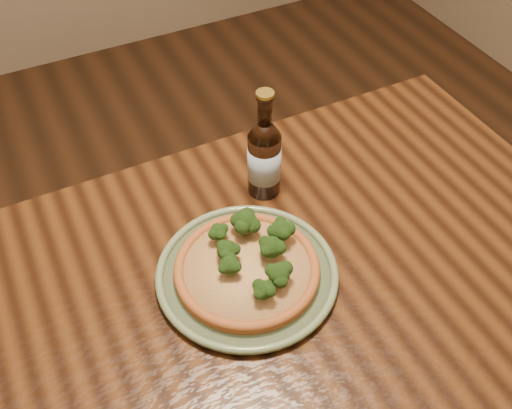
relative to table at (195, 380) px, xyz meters
name	(u,v)px	position (x,y,z in m)	size (l,w,h in m)	color
table	(195,380)	(0.00, 0.00, 0.00)	(1.60, 0.90, 0.75)	#40210D
plate	(247,274)	(0.14, 0.09, 0.10)	(0.32, 0.32, 0.02)	#687C55
pizza	(248,266)	(0.15, 0.09, 0.12)	(0.25, 0.25, 0.07)	#A85826
beer_bottle	(264,157)	(0.27, 0.27, 0.18)	(0.06, 0.06, 0.23)	black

